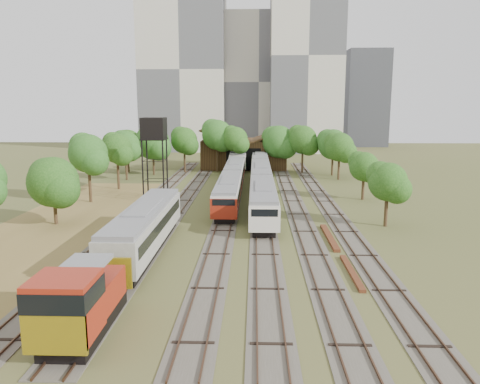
{
  "coord_description": "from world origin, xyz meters",
  "views": [
    {
      "loc": [
        1.11,
        -33.43,
        12.06
      ],
      "look_at": [
        -0.53,
        17.96,
        2.5
      ],
      "focal_mm": 35.0,
      "sensor_mm": 36.0,
      "label": 1
    }
  ],
  "objects_px": {
    "water_tower": "(154,131)",
    "railcar_red_set": "(232,182)",
    "shunter_locomotive": "(78,303)",
    "railcar_green_set": "(261,177)"
  },
  "relations": [
    {
      "from": "railcar_red_set",
      "to": "shunter_locomotive",
      "type": "bearing_deg",
      "value": -98.44
    },
    {
      "from": "shunter_locomotive",
      "to": "water_tower",
      "type": "relative_size",
      "value": 0.77
    },
    {
      "from": "railcar_green_set",
      "to": "shunter_locomotive",
      "type": "height_order",
      "value": "shunter_locomotive"
    },
    {
      "from": "shunter_locomotive",
      "to": "water_tower",
      "type": "distance_m",
      "value": 37.57
    },
    {
      "from": "railcar_red_set",
      "to": "railcar_green_set",
      "type": "distance_m",
      "value": 5.5
    },
    {
      "from": "shunter_locomotive",
      "to": "water_tower",
      "type": "bearing_deg",
      "value": 95.77
    },
    {
      "from": "railcar_red_set",
      "to": "water_tower",
      "type": "relative_size",
      "value": 3.28
    },
    {
      "from": "railcar_red_set",
      "to": "water_tower",
      "type": "distance_m",
      "value": 12.58
    },
    {
      "from": "water_tower",
      "to": "railcar_red_set",
      "type": "bearing_deg",
      "value": 20.91
    },
    {
      "from": "railcar_green_set",
      "to": "water_tower",
      "type": "distance_m",
      "value": 17.12
    }
  ]
}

